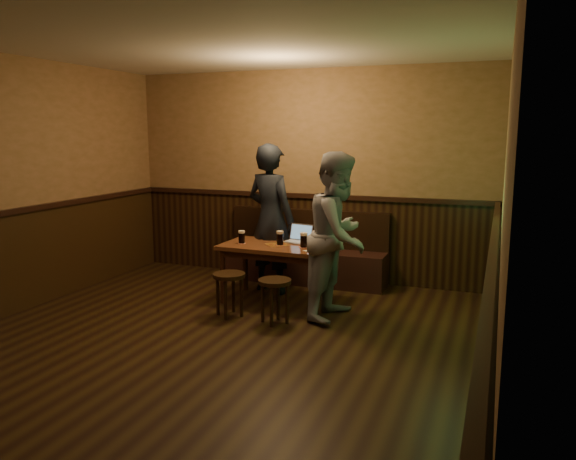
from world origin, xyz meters
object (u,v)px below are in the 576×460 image
(pint_right, at_px, (304,240))
(laptop, at_px, (299,238))
(stool_left, at_px, (229,282))
(stool_right, at_px, (275,288))
(person_grey, at_px, (339,236))
(pub_table, at_px, (277,252))
(bench, at_px, (305,258))
(pint_left, at_px, (242,237))
(person_suit, at_px, (271,219))
(pint_mid, at_px, (280,238))

(pint_right, distance_m, laptop, 0.31)
(stool_left, height_order, stool_right, stool_left)
(stool_left, height_order, person_grey, person_grey)
(person_grey, bearing_deg, pint_right, 71.03)
(pub_table, height_order, stool_right, pub_table)
(bench, height_order, pint_left, bench)
(laptop, relative_size, person_suit, 0.18)
(bench, xyz_separation_m, pub_table, (0.00, -0.98, 0.28))
(pint_left, distance_m, person_grey, 1.26)
(pub_table, distance_m, stool_left, 0.77)
(pint_right, height_order, laptop, laptop)
(stool_right, distance_m, pint_mid, 0.84)
(pint_mid, bearing_deg, person_suit, 125.43)
(pint_right, height_order, person_suit, person_suit)
(bench, xyz_separation_m, person_suit, (-0.24, -0.60, 0.61))
(stool_right, bearing_deg, pint_right, 83.25)
(laptop, bearing_deg, pint_right, -49.64)
(stool_left, distance_m, pint_mid, 0.84)
(stool_left, relative_size, laptop, 1.42)
(pub_table, xyz_separation_m, person_grey, (0.82, -0.27, 0.30))
(pub_table, distance_m, pint_left, 0.46)
(pint_left, relative_size, pint_mid, 0.93)
(person_grey, bearing_deg, bench, 40.58)
(pint_left, bearing_deg, person_grey, -8.90)
(pint_mid, distance_m, laptop, 0.28)
(bench, relative_size, pint_mid, 13.12)
(pub_table, xyz_separation_m, pint_mid, (0.04, -0.00, 0.17))
(pint_left, height_order, pint_mid, pint_mid)
(pint_left, relative_size, laptop, 0.46)
(pint_right, bearing_deg, stool_left, -134.25)
(stool_left, relative_size, person_suit, 0.26)
(stool_right, distance_m, person_suit, 1.33)
(pint_left, height_order, person_suit, person_suit)
(pub_table, xyz_separation_m, stool_left, (-0.29, -0.68, -0.21))
(bench, xyz_separation_m, stool_left, (-0.29, -1.66, 0.07))
(pint_left, relative_size, person_grey, 0.09)
(pint_left, bearing_deg, pint_right, 3.25)
(pub_table, bearing_deg, stool_right, -68.39)
(bench, xyz_separation_m, pint_right, (0.34, -1.02, 0.46))
(bench, height_order, pub_table, bench)
(pub_table, distance_m, stool_right, 0.79)
(stool_left, height_order, pint_left, pint_left)
(stool_right, distance_m, laptop, 1.02)
(pint_left, xyz_separation_m, pint_right, (0.76, 0.04, 0.01))
(pub_table, relative_size, pint_right, 7.56)
(pint_mid, distance_m, person_suit, 0.50)
(stool_right, xyz_separation_m, pint_left, (-0.68, 0.64, 0.39))
(stool_left, xyz_separation_m, pint_right, (0.63, 0.64, 0.39))
(person_suit, bearing_deg, stool_right, 131.08)
(pint_right, xyz_separation_m, person_suit, (-0.58, 0.42, 0.15))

